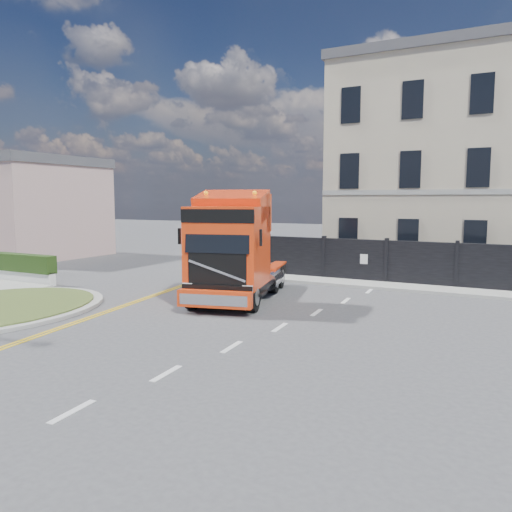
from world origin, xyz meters
The scene contains 6 objects.
ground centered at (0.00, 0.00, 0.00)m, with size 120.00×120.00×0.00m, color #424244.
seaside_bldg_pink centered at (-20.00, 9.00, 3.00)m, with size 8.00×8.00×6.00m, color #B99391.
hoarding_fence centered at (6.55, 9.00, 1.00)m, with size 18.80×0.25×2.00m.
georgian_building centered at (6.00, 16.50, 5.77)m, with size 12.30×10.30×12.80m.
pavement_far centered at (6.00, 8.10, 0.06)m, with size 20.00×1.60×0.12m, color #989893.
truck centered at (-0.16, 2.23, 1.82)m, with size 4.06×7.18×4.06m.
Camera 1 is at (9.05, -13.80, 3.85)m, focal length 35.00 mm.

